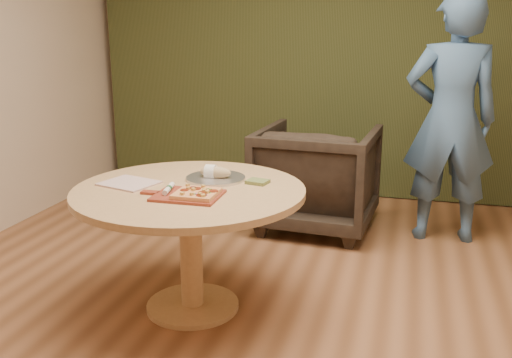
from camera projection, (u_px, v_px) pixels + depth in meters
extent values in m
cube|color=#9B623E|center=(263.00, 341.00, 3.09)|extent=(5.00, 6.00, 0.02)
cube|color=beige|center=(342.00, 51.00, 5.52)|extent=(5.00, 0.02, 2.80)
cube|color=#2C3317|center=(340.00, 51.00, 5.42)|extent=(4.80, 0.14, 2.78)
cylinder|color=tan|center=(193.00, 305.00, 3.43)|extent=(0.55, 0.55, 0.03)
cylinder|color=tan|center=(191.00, 253.00, 3.34)|extent=(0.13, 0.13, 0.68)
cylinder|color=tan|center=(189.00, 191.00, 3.24)|extent=(1.32, 1.32, 0.04)
cube|color=maroon|center=(188.00, 195.00, 3.07)|extent=(0.35, 0.29, 0.01)
cube|color=maroon|center=(150.00, 193.00, 3.12)|extent=(0.10, 0.05, 0.01)
cube|color=#E69C59|center=(197.00, 194.00, 3.04)|extent=(0.22, 0.22, 0.02)
cylinder|color=maroon|center=(213.00, 191.00, 3.04)|extent=(0.05, 0.05, 0.00)
cylinder|color=maroon|center=(202.00, 192.00, 3.01)|extent=(0.05, 0.05, 0.00)
cylinder|color=maroon|center=(184.00, 190.00, 3.06)|extent=(0.05, 0.05, 0.00)
cylinder|color=maroon|center=(201.00, 195.00, 2.97)|extent=(0.06, 0.06, 0.00)
cylinder|color=maroon|center=(197.00, 189.00, 3.08)|extent=(0.05, 0.05, 0.00)
cylinder|color=maroon|center=(193.00, 188.00, 3.10)|extent=(0.04, 0.04, 0.00)
cube|color=gold|center=(200.00, 194.00, 2.96)|extent=(0.02, 0.02, 0.01)
cube|color=gold|center=(193.00, 189.00, 3.05)|extent=(0.03, 0.03, 0.01)
cube|color=gold|center=(182.00, 194.00, 2.97)|extent=(0.02, 0.02, 0.01)
cube|color=gold|center=(203.00, 195.00, 2.94)|extent=(0.03, 0.03, 0.01)
cube|color=gold|center=(188.00, 185.00, 3.13)|extent=(0.02, 0.02, 0.01)
cube|color=gold|center=(191.00, 194.00, 2.97)|extent=(0.02, 0.02, 0.01)
cube|color=gold|center=(204.00, 191.00, 3.03)|extent=(0.03, 0.03, 0.01)
cube|color=gold|center=(203.00, 186.00, 3.11)|extent=(0.02, 0.02, 0.01)
cube|color=gold|center=(188.00, 188.00, 3.07)|extent=(0.02, 0.02, 0.01)
cube|color=gold|center=(207.00, 192.00, 3.00)|extent=(0.02, 0.02, 0.01)
cube|color=gold|center=(204.00, 189.00, 3.05)|extent=(0.02, 0.02, 0.01)
cube|color=#2A7825|center=(188.00, 189.00, 3.07)|extent=(0.01, 0.01, 0.00)
cube|color=#2A7825|center=(210.00, 193.00, 3.01)|extent=(0.01, 0.01, 0.00)
cube|color=#2A7825|center=(211.00, 189.00, 3.07)|extent=(0.01, 0.01, 0.00)
cube|color=#2A7825|center=(208.00, 189.00, 3.08)|extent=(0.01, 0.01, 0.00)
cube|color=#2A7825|center=(186.00, 189.00, 3.08)|extent=(0.01, 0.01, 0.00)
cube|color=#2A7825|center=(212.00, 192.00, 3.03)|extent=(0.01, 0.01, 0.00)
cube|color=#2A7825|center=(211.00, 190.00, 3.06)|extent=(0.01, 0.01, 0.00)
cube|color=#2A7825|center=(195.00, 194.00, 2.99)|extent=(0.01, 0.01, 0.00)
cube|color=#9B4D7B|center=(196.00, 194.00, 2.99)|extent=(0.02, 0.03, 0.00)
cube|color=#9B4D7B|center=(193.00, 187.00, 3.11)|extent=(0.03, 0.01, 0.00)
cube|color=#9B4D7B|center=(206.00, 195.00, 2.97)|extent=(0.02, 0.03, 0.00)
cylinder|color=silver|center=(169.00, 189.00, 3.11)|extent=(0.06, 0.17, 0.03)
cylinder|color=#194C26|center=(169.00, 189.00, 3.11)|extent=(0.04, 0.03, 0.03)
cube|color=silver|center=(173.00, 184.00, 3.20)|extent=(0.02, 0.04, 0.00)
cube|color=white|center=(129.00, 183.00, 3.31)|extent=(0.36, 0.32, 0.01)
cylinder|color=silver|center=(216.00, 179.00, 3.41)|extent=(0.35, 0.35, 0.01)
cylinder|color=silver|center=(216.00, 178.00, 3.41)|extent=(0.36, 0.36, 0.02)
ellipsoid|color=tan|center=(216.00, 172.00, 3.40)|extent=(0.19, 0.08, 0.07)
cylinder|color=silver|center=(211.00, 172.00, 3.41)|extent=(0.06, 0.09, 0.09)
cube|color=#4B5A28|center=(258.00, 182.00, 3.32)|extent=(0.14, 0.12, 0.02)
imported|color=black|center=(317.00, 172.00, 4.67)|extent=(0.98, 0.93, 0.95)
imported|color=#41658F|center=(450.00, 120.00, 4.31)|extent=(0.74, 0.53, 1.90)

